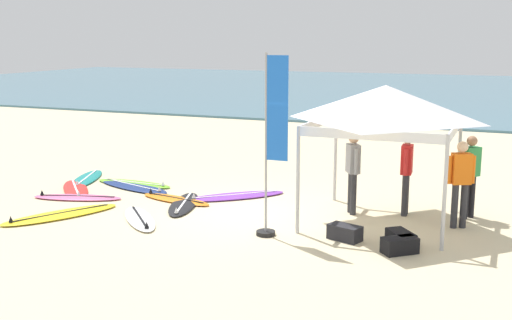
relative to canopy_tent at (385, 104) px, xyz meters
The scene contains 21 objects.
ground_plane 3.60m from the canopy_tent, behind, with size 80.00×80.00×0.00m, color beige.
sea 31.79m from the canopy_tent, 94.81° to the left, with size 80.00×36.00×0.10m, color teal.
canopy_tent is the anchor object (origin of this frame).
surfboard_pink 7.28m from the canopy_tent, behind, with size 2.14×1.11×0.19m.
surfboard_orange 5.22m from the canopy_tent, behind, with size 1.95×0.89×0.19m.
surfboard_lime 6.87m from the canopy_tent, behind, with size 2.14×0.66×0.19m.
surfboard_white 5.42m from the canopy_tent, 159.10° to the right, with size 1.69×1.79×0.19m.
surfboard_purple 4.30m from the canopy_tent, 168.85° to the left, with size 2.22×2.09×0.19m.
surfboard_yellow 7.01m from the canopy_tent, 161.37° to the right, with size 1.77×2.52×0.19m.
surfboard_teal 8.24m from the canopy_tent, behind, with size 1.26×2.13×0.19m.
surfboard_black 4.90m from the canopy_tent, behind, with size 1.16×2.12×0.19m.
surfboard_red 7.75m from the canopy_tent, behind, with size 1.80×1.89×0.19m.
surfboard_navy 6.72m from the canopy_tent, behind, with size 2.48×1.36×0.19m.
person_red 1.61m from the canopy_tent, 63.74° to the left, with size 0.24×0.55×1.71m.
person_orange 2.04m from the canopy_tent, ahead, with size 0.50×0.36×1.71m.
person_grey 1.61m from the canopy_tent, 150.67° to the left, with size 0.37×0.49×1.71m.
person_green 2.33m from the canopy_tent, 31.27° to the left, with size 0.40×0.44×1.71m.
banner_flag 2.54m from the canopy_tent, 135.60° to the right, with size 0.60×0.36×3.40m.
gear_bag_near_tent 2.68m from the canopy_tent, 105.36° to the right, with size 0.60×0.32×0.28m, color #232328.
gear_bag_by_pole 2.72m from the canopy_tent, 65.78° to the right, with size 0.60×0.32×0.28m, color black.
gear_bag_on_sand 2.93m from the canopy_tent, 69.04° to the right, with size 0.60×0.32×0.28m, color black.
Camera 1 is at (5.01, -11.99, 3.70)m, focal length 44.91 mm.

